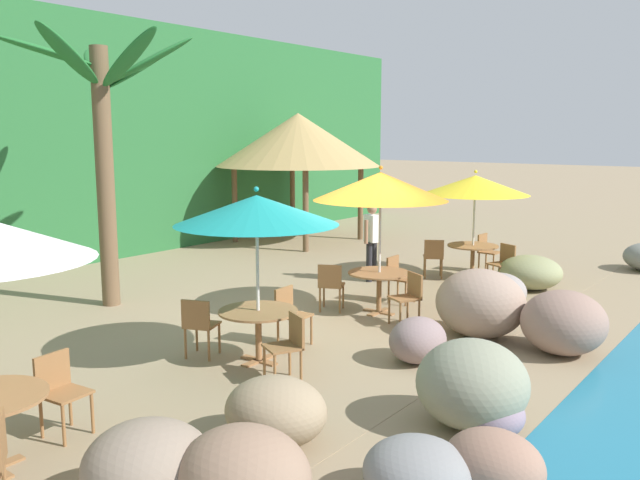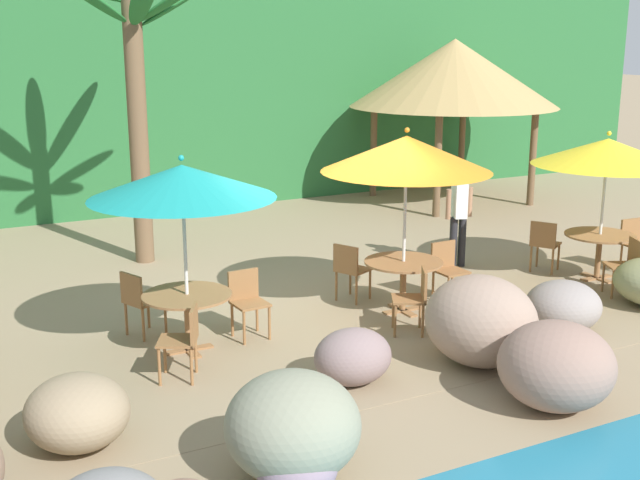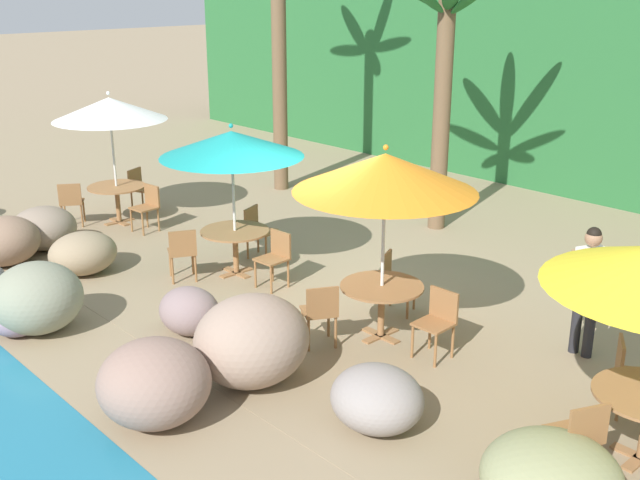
{
  "view_description": "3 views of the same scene",
  "coord_description": "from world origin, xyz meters",
  "px_view_note": "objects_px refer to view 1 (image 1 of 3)",
  "views": [
    {
      "loc": [
        -8.35,
        -6.2,
        3.15
      ],
      "look_at": [
        0.53,
        0.56,
        1.34
      ],
      "focal_mm": 37.01,
      "sensor_mm": 36.0,
      "label": 1
    },
    {
      "loc": [
        -4.74,
        -9.24,
        3.8
      ],
      "look_at": [
        0.04,
        -0.05,
        1.16
      ],
      "focal_mm": 45.26,
      "sensor_mm": 36.0,
      "label": 2
    },
    {
      "loc": [
        7.52,
        -7.05,
        4.54
      ],
      "look_at": [
        -0.23,
        0.13,
        0.91
      ],
      "focal_mm": 43.02,
      "sensor_mm": 36.0,
      "label": 3
    }
  ],
  "objects_px": {
    "umbrella_orange": "(381,186)",
    "chair_teal_inland": "(199,323)",
    "dining_table_teal": "(258,319)",
    "umbrella_yellow": "(475,185)",
    "chair_orange_left": "(409,295)",
    "palapa_hut": "(298,140)",
    "chair_orange_seaward": "(398,276)",
    "chair_teal_seaward": "(290,311)",
    "chair_yellow_left": "(504,262)",
    "chair_teal_left": "(289,342)",
    "dining_table_orange": "(379,279)",
    "palm_tree_second": "(102,116)",
    "chair_yellow_seaward": "(486,250)",
    "chair_orange_inland": "(331,284)",
    "umbrella_teal": "(257,210)",
    "chair_yellow_inland": "(434,255)",
    "dining_table_yellow": "(473,251)",
    "chair_white_seaward": "(60,388)",
    "waiter_in_white": "(372,236)"
  },
  "relations": [
    {
      "from": "umbrella_orange",
      "to": "chair_teal_inland",
      "type": "bearing_deg",
      "value": 168.34
    },
    {
      "from": "dining_table_teal",
      "to": "umbrella_yellow",
      "type": "distance_m",
      "value": 6.94
    },
    {
      "from": "chair_orange_left",
      "to": "palapa_hut",
      "type": "height_order",
      "value": "palapa_hut"
    },
    {
      "from": "chair_orange_seaward",
      "to": "chair_teal_seaward",
      "type": "bearing_deg",
      "value": -179.91
    },
    {
      "from": "dining_table_teal",
      "to": "chair_yellow_left",
      "type": "bearing_deg",
      "value": -7.94
    },
    {
      "from": "chair_teal_left",
      "to": "dining_table_orange",
      "type": "relative_size",
      "value": 0.79
    },
    {
      "from": "dining_table_orange",
      "to": "palm_tree_second",
      "type": "xyz_separation_m",
      "value": [
        -2.51,
        4.27,
        2.83
      ]
    },
    {
      "from": "chair_teal_inland",
      "to": "chair_yellow_seaward",
      "type": "height_order",
      "value": "same"
    },
    {
      "from": "chair_orange_inland",
      "to": "palm_tree_second",
      "type": "distance_m",
      "value": 5.04
    },
    {
      "from": "umbrella_teal",
      "to": "chair_orange_inland",
      "type": "bearing_deg",
      "value": 15.45
    },
    {
      "from": "chair_teal_seaward",
      "to": "chair_orange_seaward",
      "type": "xyz_separation_m",
      "value": [
        3.16,
        0.0,
        0.0
      ]
    },
    {
      "from": "chair_yellow_left",
      "to": "palm_tree_second",
      "type": "distance_m",
      "value": 8.38
    },
    {
      "from": "chair_yellow_inland",
      "to": "palm_tree_second",
      "type": "distance_m",
      "value": 7.35
    },
    {
      "from": "chair_teal_seaward",
      "to": "chair_teal_inland",
      "type": "distance_m",
      "value": 1.39
    },
    {
      "from": "dining_table_yellow",
      "to": "palm_tree_second",
      "type": "xyz_separation_m",
      "value": [
        -6.15,
        4.39,
        2.83
      ]
    },
    {
      "from": "chair_yellow_seaward",
      "to": "dining_table_yellow",
      "type": "bearing_deg",
      "value": -176.85
    },
    {
      "from": "chair_teal_inland",
      "to": "chair_teal_left",
      "type": "relative_size",
      "value": 1.0
    },
    {
      "from": "chair_orange_left",
      "to": "palm_tree_second",
      "type": "relative_size",
      "value": 0.18
    },
    {
      "from": "chair_yellow_inland",
      "to": "chair_yellow_left",
      "type": "distance_m",
      "value": 1.51
    },
    {
      "from": "chair_orange_left",
      "to": "chair_yellow_inland",
      "type": "relative_size",
      "value": 1.0
    },
    {
      "from": "chair_white_seaward",
      "to": "chair_yellow_left",
      "type": "relative_size",
      "value": 1.0
    },
    {
      "from": "chair_white_seaward",
      "to": "chair_orange_inland",
      "type": "bearing_deg",
      "value": 6.15
    },
    {
      "from": "dining_table_yellow",
      "to": "chair_yellow_inland",
      "type": "height_order",
      "value": "chair_yellow_inland"
    },
    {
      "from": "chair_orange_seaward",
      "to": "chair_yellow_inland",
      "type": "bearing_deg",
      "value": 10.91
    },
    {
      "from": "dining_table_orange",
      "to": "chair_white_seaward",
      "type": "bearing_deg",
      "value": 178.85
    },
    {
      "from": "chair_yellow_seaward",
      "to": "chair_yellow_inland",
      "type": "height_order",
      "value": "same"
    },
    {
      "from": "dining_table_yellow",
      "to": "chair_yellow_seaward",
      "type": "bearing_deg",
      "value": 3.15
    },
    {
      "from": "chair_teal_seaward",
      "to": "chair_yellow_inland",
      "type": "relative_size",
      "value": 1.0
    },
    {
      "from": "palapa_hut",
      "to": "chair_teal_seaward",
      "type": "bearing_deg",
      "value": -141.68
    },
    {
      "from": "umbrella_teal",
      "to": "dining_table_teal",
      "type": "relative_size",
      "value": 2.22
    },
    {
      "from": "chair_teal_left",
      "to": "palapa_hut",
      "type": "distance_m",
      "value": 11.51
    },
    {
      "from": "umbrella_orange",
      "to": "dining_table_yellow",
      "type": "bearing_deg",
      "value": -1.87
    },
    {
      "from": "dining_table_orange",
      "to": "palm_tree_second",
      "type": "height_order",
      "value": "palm_tree_second"
    },
    {
      "from": "dining_table_orange",
      "to": "dining_table_yellow",
      "type": "relative_size",
      "value": 1.0
    },
    {
      "from": "chair_orange_left",
      "to": "chair_yellow_seaward",
      "type": "height_order",
      "value": "same"
    },
    {
      "from": "chair_yellow_inland",
      "to": "umbrella_teal",
      "type": "bearing_deg",
      "value": -174.71
    },
    {
      "from": "chair_teal_left",
      "to": "chair_orange_inland",
      "type": "height_order",
      "value": "same"
    },
    {
      "from": "dining_table_teal",
      "to": "umbrella_yellow",
      "type": "bearing_deg",
      "value": -0.83
    },
    {
      "from": "chair_orange_seaward",
      "to": "palm_tree_second",
      "type": "bearing_deg",
      "value": 129.0
    },
    {
      "from": "umbrella_teal",
      "to": "dining_table_orange",
      "type": "distance_m",
      "value": 3.5
    },
    {
      "from": "palm_tree_second",
      "to": "dining_table_yellow",
      "type": "bearing_deg",
      "value": -35.53
    },
    {
      "from": "chair_teal_inland",
      "to": "dining_table_yellow",
      "type": "relative_size",
      "value": 0.79
    },
    {
      "from": "dining_table_teal",
      "to": "chair_yellow_inland",
      "type": "bearing_deg",
      "value": 5.29
    },
    {
      "from": "chair_orange_inland",
      "to": "chair_teal_inland",
      "type": "bearing_deg",
      "value": 179.88
    },
    {
      "from": "palapa_hut",
      "to": "waiter_in_white",
      "type": "height_order",
      "value": "palapa_hut"
    },
    {
      "from": "waiter_in_white",
      "to": "umbrella_yellow",
      "type": "bearing_deg",
      "value": -45.72
    },
    {
      "from": "chair_orange_left",
      "to": "chair_teal_seaward",
      "type": "bearing_deg",
      "value": 155.45
    },
    {
      "from": "chair_yellow_seaward",
      "to": "chair_orange_left",
      "type": "bearing_deg",
      "value": -171.53
    },
    {
      "from": "chair_orange_seaward",
      "to": "chair_orange_inland",
      "type": "xyz_separation_m",
      "value": [
        -1.29,
        0.61,
        0.0
      ]
    },
    {
      "from": "dining_table_teal",
      "to": "chair_yellow_seaward",
      "type": "bearing_deg",
      "value": -0.38
    }
  ]
}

